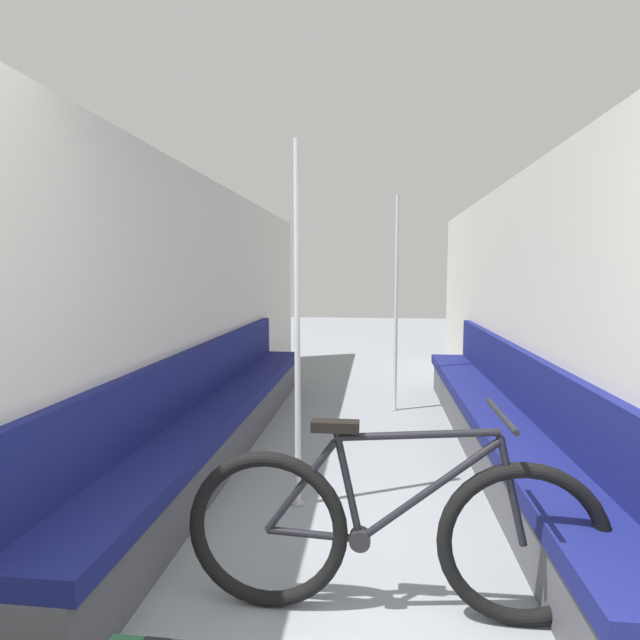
{
  "coord_description": "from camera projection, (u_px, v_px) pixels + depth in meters",
  "views": [
    {
      "loc": [
        0.15,
        -0.83,
        1.46
      ],
      "look_at": [
        -0.17,
        1.94,
        1.19
      ],
      "focal_mm": 28.0,
      "sensor_mm": 36.0,
      "label": 1
    }
  ],
  "objects": [
    {
      "name": "grab_pole_far",
      "position": [
        297.0,
        333.0,
        3.04
      ],
      "size": [
        0.08,
        0.08,
        2.24
      ],
      "color": "gray",
      "rests_on": "ground"
    },
    {
      "name": "wall_right",
      "position": [
        541.0,
        317.0,
        3.62
      ],
      "size": [
        0.1,
        9.07,
        2.26
      ],
      "primitive_type": "cube",
      "color": "beige",
      "rests_on": "ground"
    },
    {
      "name": "bench_seat_row_left",
      "position": [
        222.0,
        416.0,
        4.06
      ],
      "size": [
        0.45,
        4.79,
        0.87
      ],
      "color": "#4C4C51",
      "rests_on": "ground"
    },
    {
      "name": "bench_seat_row_right",
      "position": [
        499.0,
        425.0,
        3.82
      ],
      "size": [
        0.45,
        4.79,
        0.87
      ],
      "color": "#4C4C51",
      "rests_on": "ground"
    },
    {
      "name": "wall_left",
      "position": [
        186.0,
        314.0,
        3.92
      ],
      "size": [
        0.1,
        9.07,
        2.26
      ],
      "primitive_type": "cube",
      "color": "beige",
      "rests_on": "ground"
    },
    {
      "name": "bicycle",
      "position": [
        391.0,
        533.0,
        2.1
      ],
      "size": [
        1.77,
        0.46,
        0.9
      ],
      "rotation": [
        0.0,
        0.0,
        0.2
      ],
      "color": "black",
      "rests_on": "ground"
    },
    {
      "name": "grab_pole_near",
      "position": [
        396.0,
        307.0,
        5.19
      ],
      "size": [
        0.08,
        0.08,
        2.24
      ],
      "color": "gray",
      "rests_on": "ground"
    }
  ]
}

